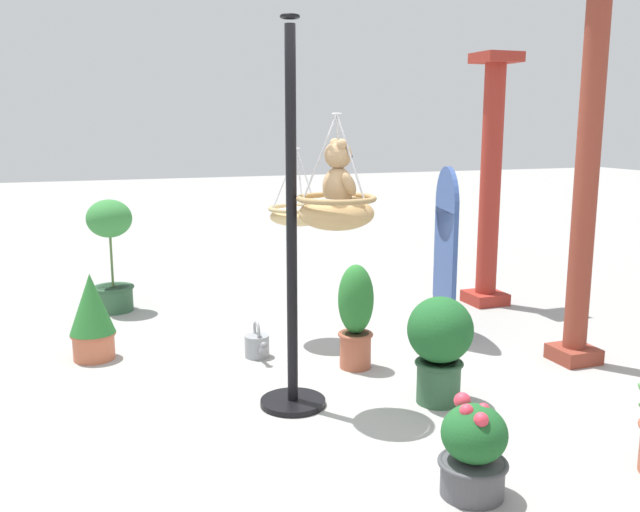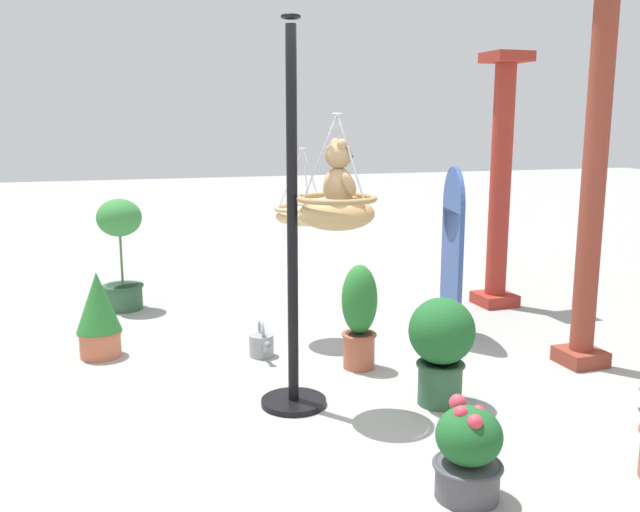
% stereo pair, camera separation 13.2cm
% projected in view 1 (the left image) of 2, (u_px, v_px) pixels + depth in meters
% --- Properties ---
extents(ground_plane, '(40.00, 40.00, 0.00)m').
position_uv_depth(ground_plane, '(309.00, 418.00, 4.45)').
color(ground_plane, '#9E9E99').
extents(display_pole_central, '(0.44, 0.44, 2.52)m').
position_uv_depth(display_pole_central, '(292.00, 291.00, 4.50)').
color(display_pole_central, black).
rests_on(display_pole_central, ground).
extents(hanging_basket_with_teddy, '(0.51, 0.51, 0.73)m').
position_uv_depth(hanging_basket_with_teddy, '(336.00, 211.00, 4.35)').
color(hanging_basket_with_teddy, tan).
extents(teddy_bear, '(0.31, 0.28, 0.44)m').
position_uv_depth(teddy_bear, '(340.00, 179.00, 4.32)').
color(teddy_bear, tan).
extents(hanging_basket_left_high, '(0.50, 0.50, 0.66)m').
position_uv_depth(hanging_basket_left_high, '(297.00, 215.00, 5.86)').
color(hanging_basket_left_high, tan).
extents(greenhouse_pillar_right, '(0.34, 0.34, 3.10)m').
position_uv_depth(greenhouse_pillar_right, '(587.00, 173.00, 5.23)').
color(greenhouse_pillar_right, brown).
rests_on(greenhouse_pillar_right, ground).
extents(greenhouse_pillar_far_back, '(0.40, 0.40, 2.55)m').
position_uv_depth(greenhouse_pillar_far_back, '(490.00, 187.00, 7.04)').
color(greenhouse_pillar_far_back, '#9E2D23').
rests_on(greenhouse_pillar_far_back, ground).
extents(potted_plant_fern_front, '(0.27, 0.27, 0.82)m').
position_uv_depth(potted_plant_fern_front, '(356.00, 315.00, 5.29)').
color(potted_plant_fern_front, '#AD563D').
rests_on(potted_plant_fern_front, ground).
extents(potted_plant_flowering_red, '(0.44, 0.44, 0.74)m').
position_uv_depth(potted_plant_flowering_red, '(440.00, 343.00, 4.62)').
color(potted_plant_flowering_red, '#2D5638').
rests_on(potted_plant_flowering_red, ground).
extents(potted_plant_bushy_green, '(0.44, 0.44, 1.13)m').
position_uv_depth(potted_plant_bushy_green, '(111.00, 248.00, 6.87)').
color(potted_plant_bushy_green, '#2D5638').
rests_on(potted_plant_bushy_green, ground).
extents(potted_plant_conical_shrub, '(0.36, 0.36, 0.51)m').
position_uv_depth(potted_plant_conical_shrub, '(473.00, 450.00, 3.49)').
color(potted_plant_conical_shrub, '#4C4C51').
rests_on(potted_plant_conical_shrub, ground).
extents(potted_plant_trailing_ivy, '(0.36, 0.36, 0.70)m').
position_uv_depth(potted_plant_trailing_ivy, '(92.00, 316.00, 5.50)').
color(potted_plant_trailing_ivy, '#BC6042').
rests_on(potted_plant_trailing_ivy, ground).
extents(display_sign_board, '(0.64, 0.21, 1.51)m').
position_uv_depth(display_sign_board, '(446.00, 238.00, 5.99)').
color(display_sign_board, '#334C8C').
rests_on(display_sign_board, ground).
extents(watering_can, '(0.35, 0.20, 0.30)m').
position_uv_depth(watering_can, '(257.00, 345.00, 5.59)').
color(watering_can, gray).
rests_on(watering_can, ground).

